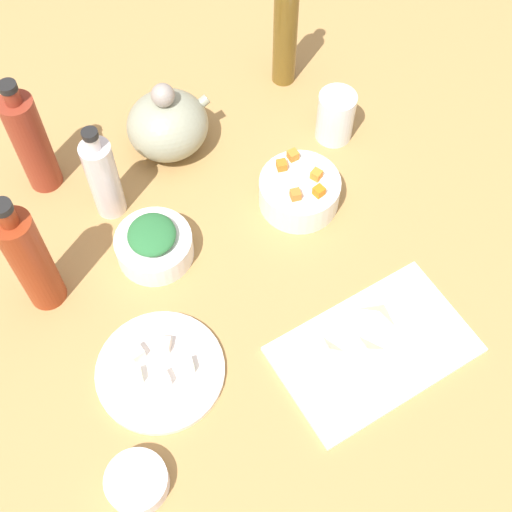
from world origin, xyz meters
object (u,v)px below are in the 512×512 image
(drinking_glass_0, at_px, (336,116))
(bottle_2, at_px, (103,178))
(bowl_greens, at_px, (155,246))
(teapot, at_px, (167,125))
(cutting_board, at_px, (374,350))
(bowl_small_side, at_px, (137,482))
(bowl_carrots, at_px, (299,192))
(bottle_3, at_px, (31,142))
(bottle_0, at_px, (285,33))
(plate_tofu, at_px, (160,371))
(bottle_1, at_px, (30,260))

(drinking_glass_0, bearing_deg, bottle_2, 172.05)
(bowl_greens, distance_m, teapot, 0.26)
(cutting_board, height_order, bowl_greens, bowl_greens)
(bowl_small_side, bearing_deg, drinking_glass_0, 33.51)
(bowl_greens, xyz_separation_m, drinking_glass_0, (0.44, 0.07, 0.03))
(cutting_board, xyz_separation_m, bowl_carrots, (0.06, 0.33, 0.03))
(cutting_board, height_order, bottle_3, bottle_3)
(bowl_carrots, height_order, bottle_0, bottle_0)
(teapot, bearing_deg, cutting_board, -80.94)
(bottle_3, relative_size, drinking_glass_0, 2.38)
(plate_tofu, distance_m, bottle_1, 0.28)
(teapot, bearing_deg, bottle_2, -155.17)
(cutting_board, relative_size, drinking_glass_0, 2.99)
(bowl_small_side, bearing_deg, bottle_1, 88.98)
(bowl_greens, relative_size, bottle_0, 0.48)
(teapot, relative_size, bottle_0, 0.61)
(bowl_carrots, distance_m, bottle_3, 0.50)
(bowl_carrots, height_order, bottle_1, bottle_1)
(bottle_1, distance_m, bottle_3, 0.26)
(bowl_greens, height_order, teapot, teapot)
(bowl_greens, height_order, bottle_3, bottle_3)
(cutting_board, relative_size, bowl_small_side, 3.38)
(plate_tofu, xyz_separation_m, bowl_carrots, (0.38, 0.18, 0.03))
(bowl_greens, xyz_separation_m, bowl_small_side, (-0.21, -0.36, -0.01))
(bowl_carrots, height_order, bottle_3, bottle_3)
(bottle_2, bearing_deg, bottle_3, 123.59)
(plate_tofu, distance_m, bowl_greens, 0.23)
(plate_tofu, bearing_deg, bottle_2, 78.46)
(bowl_small_side, height_order, bottle_3, bottle_3)
(plate_tofu, bearing_deg, cutting_board, -24.58)
(plate_tofu, relative_size, bottle_0, 0.74)
(bowl_greens, bearing_deg, drinking_glass_0, 9.28)
(cutting_board, relative_size, bowl_greens, 2.34)
(teapot, bearing_deg, bottle_0, 8.90)
(bowl_small_side, height_order, bottle_1, bottle_1)
(teapot, relative_size, bottle_2, 0.81)
(bowl_greens, relative_size, bottle_3, 0.54)
(bottle_1, xyz_separation_m, bottle_3, (0.09, 0.24, -0.01))
(bowl_carrots, xyz_separation_m, bowl_small_side, (-0.50, -0.32, -0.01))
(bowl_greens, xyz_separation_m, bottle_2, (-0.03, 0.14, 0.07))
(bowl_carrots, distance_m, bottle_0, 0.34)
(plate_tofu, height_order, bottle_0, bottle_0)
(bottle_0, bearing_deg, bowl_carrots, -116.78)
(bottle_1, bearing_deg, bowl_greens, -6.11)
(bowl_carrots, bearing_deg, bottle_1, 173.54)
(bottle_1, xyz_separation_m, bottle_2, (0.18, 0.12, -0.03))
(bowl_carrots, height_order, teapot, teapot)
(plate_tofu, height_order, bottle_1, bottle_1)
(drinking_glass_0, bearing_deg, bowl_greens, -170.72)
(plate_tofu, bearing_deg, drinking_glass_0, 27.80)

